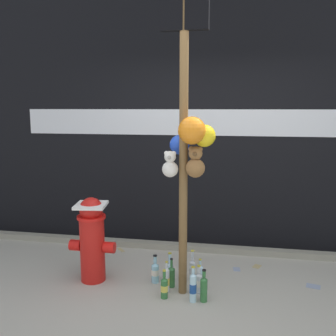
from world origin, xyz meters
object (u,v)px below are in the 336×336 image
Objects in this scene: bottle_6 at (171,276)px; bottle_9 at (164,287)px; bottle_3 at (204,288)px; bottle_8 at (155,272)px; bottle_0 at (167,280)px; bottle_7 at (199,282)px; memorial_post at (188,126)px; bottle_1 at (200,275)px; fire_hydrant at (92,238)px; bottle_2 at (170,270)px; bottle_4 at (193,287)px; bottle_5 at (192,268)px.

bottle_9 is (-0.03, -0.24, -0.01)m from bottle_6.
bottle_3 reaches higher than bottle_8.
bottle_0 reaches higher than bottle_7.
memorial_post is 9.37× the size of bottle_6.
bottle_1 is 0.30m from bottle_6.
fire_hydrant is 1.20m from bottle_7.
bottle_2 is at bearing 169.65° from bottle_1.
bottle_4 is (0.29, -0.38, 0.03)m from bottle_2.
memorial_post is 1.56m from bottle_6.
bottle_8 is (-0.15, -0.06, -0.00)m from bottle_2.
bottle_0 is 0.95× the size of bottle_5.
bottle_0 is at bearing -88.25° from bottle_2.
fire_hydrant reaches higher than bottle_8.
bottle_3 is 0.38m from bottle_9.
bottle_1 is 0.97× the size of bottle_6.
bottle_5 is (0.22, 0.30, 0.00)m from bottle_0.
bottle_3 is 0.45m from bottle_5.
bottle_8 is at bearing 5.14° from fire_hydrant.
bottle_3 is at bearing -11.45° from fire_hydrant.
bottle_4 is 0.28m from bottle_9.
bottle_1 is at bearing 88.28° from bottle_7.
bottle_7 is (-0.00, -0.14, -0.01)m from bottle_1.
bottle_8 is (-0.19, 0.06, 0.00)m from bottle_6.
bottle_0 is at bearing -151.95° from bottle_1.
memorial_post is 1.57m from bottle_9.
bottle_2 is 1.10× the size of bottle_9.
bottle_8 is (-0.54, 0.30, -0.02)m from bottle_3.
bottle_1 is 0.16m from bottle_5.
bottle_2 is at bearing 148.00° from bottle_7.
bottle_3 is 1.06× the size of bottle_8.
fire_hydrant is 0.92m from bottle_6.
bottle_4 is at bearing -36.57° from bottle_8.
memorial_post reaches higher than bottle_2.
memorial_post reaches higher than bottle_6.
bottle_0 is (-0.20, 0.00, -1.54)m from memorial_post.
bottle_9 is (-0.22, -0.42, -0.02)m from bottle_5.
bottle_4 is 0.54m from bottle_8.
bottle_5 is at bearing 52.84° from bottle_0.
bottle_6 is at bearing 163.96° from bottle_7.
bottle_7 is at bearing -16.04° from bottle_6.
bottle_3 is at bearing 0.22° from bottle_9.
bottle_5 is at bearing 17.54° from bottle_8.
bottle_1 is 0.34m from bottle_2.
bottle_5 reaches higher than bottle_8.
bottle_2 is 1.04× the size of bottle_6.
bottle_1 is at bearing 2.78° from fire_hydrant.
bottle_3 reaches higher than bottle_2.
bottle_7 is (-0.06, 0.16, -0.02)m from bottle_3.
bottle_5 reaches higher than bottle_1.
memorial_post is at bearing -0.18° from bottle_0.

